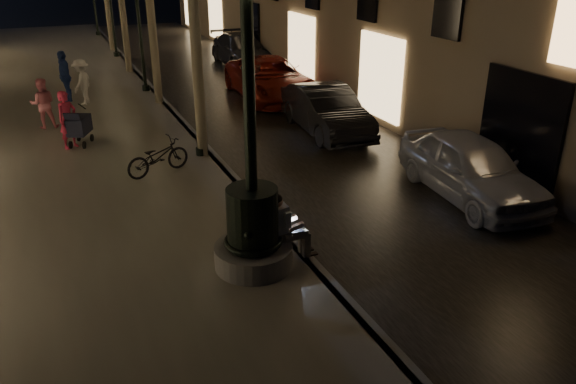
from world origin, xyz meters
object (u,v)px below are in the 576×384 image
seated_man_laptop (285,224)px  bicycle (158,157)px  fountain_lamppost (252,215)px  pedestrian_blue (65,76)px  lamp_curb_a (194,41)px  pedestrian_pink (43,103)px  stroller (79,125)px  pedestrian_red (68,120)px  car_front (471,167)px  car_second (326,110)px  pedestrian_white (82,82)px  lamp_curb_b (138,10)px  car_third (270,79)px  car_rear (242,50)px

seated_man_laptop → bicycle: (-1.25, 5.09, -0.26)m
fountain_lamppost → pedestrian_blue: bearing=99.3°
lamp_curb_a → bicycle: 3.06m
lamp_curb_a → pedestrian_pink: bearing=131.0°
stroller → pedestrian_pink: 2.34m
bicycle → pedestrian_red: bearing=13.7°
seated_man_laptop → lamp_curb_a: 6.44m
car_front → car_second: (-0.83, 5.72, -0.01)m
pedestrian_white → pedestrian_blue: (-0.52, 0.68, 0.11)m
lamp_curb_b → bicycle: size_ratio=2.85×
stroller → car_third: car_third is taller
pedestrian_pink → pedestrian_blue: bearing=-100.1°
car_rear → pedestrian_blue: pedestrian_blue is taller
stroller → pedestrian_red: bearing=-134.4°
car_rear → pedestrian_white: size_ratio=3.19×
car_second → pedestrian_red: pedestrian_red is taller
fountain_lamppost → stroller: size_ratio=4.47×
lamp_curb_b → bicycle: bearing=-98.6°
seated_man_laptop → pedestrian_red: (-3.11, 8.05, 0.11)m
stroller → pedestrian_blue: size_ratio=0.64×
lamp_curb_b → pedestrian_red: bearing=-118.3°
seated_man_laptop → pedestrian_blue: size_ratio=0.73×
seated_man_laptop → car_front: size_ratio=0.30×
car_second → stroller: bearing=174.5°
lamp_curb_a → car_third: size_ratio=0.88×
pedestrian_red → pedestrian_pink: pedestrian_red is taller
fountain_lamppost → seated_man_laptop: fountain_lamppost is taller
pedestrian_white → car_front: bearing=63.7°
car_second → pedestrian_pink: size_ratio=2.84×
car_front → car_third: (-0.83, 10.40, 0.02)m
lamp_curb_b → car_third: 5.51m
car_second → car_front: bearing=-77.5°
stroller → pedestrian_pink: (-0.84, 2.18, 0.20)m
fountain_lamppost → car_third: 12.65m
pedestrian_pink → seated_man_laptop: bearing=114.4°
car_second → car_rear: size_ratio=0.87×
car_third → pedestrian_pink: bearing=-165.9°
seated_man_laptop → lamp_curb_b: lamp_curb_b is taller
lamp_curb_b → car_front: lamp_curb_b is taller
lamp_curb_a → pedestrian_white: lamp_curb_a is taller
car_second → pedestrian_red: size_ratio=2.73×
lamp_curb_a → pedestrian_red: size_ratio=2.96×
car_second → lamp_curb_b: bearing=125.5°
lamp_curb_a → car_third: (4.30, 5.61, -2.47)m
car_second → car_third: car_third is taller
pedestrian_blue → car_front: bearing=23.0°
stroller → lamp_curb_b: bearing=87.9°
pedestrian_red → bicycle: 3.52m
lamp_curb_a → stroller: lamp_curb_a is taller
pedestrian_red → pedestrian_blue: 5.51m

